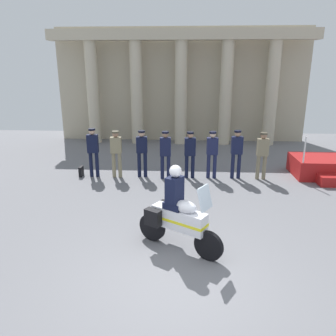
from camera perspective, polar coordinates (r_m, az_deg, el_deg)
ground_plane at (r=6.62m, az=1.40°, el=-18.23°), size 28.80×28.80×0.00m
colonnade_backdrop at (r=17.36m, az=2.29°, el=14.76°), size 12.86×1.45×5.71m
reviewing_stand at (r=13.25m, az=25.87°, el=0.06°), size 2.44×2.12×1.58m
officer_in_row_0 at (r=12.00m, az=-12.79°, el=3.27°), size 0.39×0.24×1.75m
officer_in_row_1 at (r=11.80m, az=-8.91°, el=3.03°), size 0.39×0.24×1.68m
officer_in_row_2 at (r=11.73m, az=-4.51°, el=3.13°), size 0.39×0.24×1.68m
officer_in_row_3 at (r=11.49m, az=-0.45°, el=2.90°), size 0.39×0.24×1.70m
officer_in_row_4 at (r=11.62m, az=3.80°, el=2.92°), size 0.39×0.24×1.66m
officer_in_row_5 at (r=11.66m, az=7.61°, el=2.92°), size 0.39×0.24×1.68m
officer_in_row_6 at (r=11.77m, az=11.74°, el=2.98°), size 0.39×0.24×1.72m
officer_in_row_7 at (r=11.90m, az=15.94°, el=2.66°), size 0.39×0.24×1.67m
motorcycle_with_rider at (r=7.12m, az=1.44°, el=-8.08°), size 1.84×1.25×1.90m
briefcase_on_ground at (r=12.39m, az=-14.72°, el=-0.56°), size 0.10×0.32×0.36m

